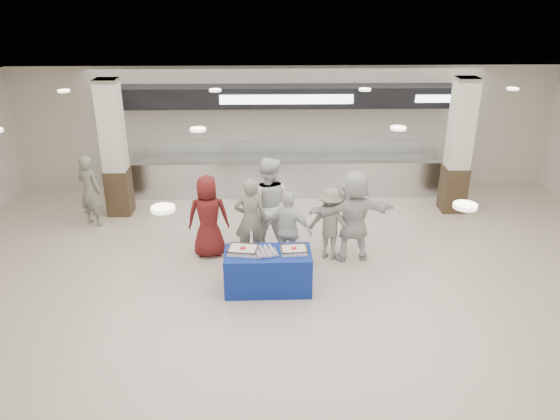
{
  "coord_description": "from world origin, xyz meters",
  "views": [
    {
      "loc": [
        -0.46,
        -7.95,
        5.29
      ],
      "look_at": [
        -0.24,
        1.6,
        1.16
      ],
      "focal_mm": 35.0,
      "sensor_mm": 36.0,
      "label": 1
    }
  ],
  "objects_px": {
    "chef_tall": "(268,205)",
    "soldier_a": "(250,220)",
    "display_table": "(268,271)",
    "sheet_cake_left": "(243,250)",
    "sheet_cake_right": "(294,250)",
    "chef_short": "(289,230)",
    "soldier_bg": "(90,190)",
    "cupcake_tray": "(265,252)",
    "soldier_b": "(331,223)",
    "civilian_maroon": "(208,217)",
    "civilian_white": "(354,216)"
  },
  "relations": [
    {
      "from": "soldier_bg",
      "to": "civilian_maroon",
      "type": "bearing_deg",
      "value": 178.13
    },
    {
      "from": "cupcake_tray",
      "to": "civilian_maroon",
      "type": "distance_m",
      "value": 1.81
    },
    {
      "from": "cupcake_tray",
      "to": "soldier_b",
      "type": "relative_size",
      "value": 0.34
    },
    {
      "from": "sheet_cake_right",
      "to": "chef_tall",
      "type": "distance_m",
      "value": 1.68
    },
    {
      "from": "display_table",
      "to": "chef_short",
      "type": "xyz_separation_m",
      "value": [
        0.42,
        0.83,
        0.41
      ]
    },
    {
      "from": "chef_tall",
      "to": "civilian_white",
      "type": "relative_size",
      "value": 1.07
    },
    {
      "from": "soldier_a",
      "to": "soldier_b",
      "type": "relative_size",
      "value": 1.16
    },
    {
      "from": "civilian_maroon",
      "to": "civilian_white",
      "type": "xyz_separation_m",
      "value": [
        2.88,
        -0.23,
        0.09
      ]
    },
    {
      "from": "sheet_cake_left",
      "to": "display_table",
      "type": "bearing_deg",
      "value": -1.89
    },
    {
      "from": "display_table",
      "to": "sheet_cake_left",
      "type": "height_order",
      "value": "sheet_cake_left"
    },
    {
      "from": "display_table",
      "to": "sheet_cake_left",
      "type": "distance_m",
      "value": 0.61
    },
    {
      "from": "soldier_b",
      "to": "civilian_maroon",
      "type": "bearing_deg",
      "value": 17.74
    },
    {
      "from": "chef_short",
      "to": "soldier_bg",
      "type": "bearing_deg",
      "value": -0.58
    },
    {
      "from": "soldier_a",
      "to": "soldier_bg",
      "type": "relative_size",
      "value": 1.05
    },
    {
      "from": "cupcake_tray",
      "to": "soldier_b",
      "type": "distance_m",
      "value": 1.8
    },
    {
      "from": "display_table",
      "to": "soldier_bg",
      "type": "relative_size",
      "value": 0.93
    },
    {
      "from": "soldier_b",
      "to": "soldier_a",
      "type": "bearing_deg",
      "value": 23.69
    },
    {
      "from": "sheet_cake_right",
      "to": "soldier_a",
      "type": "height_order",
      "value": "soldier_a"
    },
    {
      "from": "soldier_b",
      "to": "soldier_bg",
      "type": "xyz_separation_m",
      "value": [
        -5.25,
        1.72,
        0.08
      ]
    },
    {
      "from": "cupcake_tray",
      "to": "civilian_maroon",
      "type": "relative_size",
      "value": 0.3
    },
    {
      "from": "display_table",
      "to": "civilian_maroon",
      "type": "height_order",
      "value": "civilian_maroon"
    },
    {
      "from": "chef_tall",
      "to": "chef_short",
      "type": "bearing_deg",
      "value": 128.35
    },
    {
      "from": "sheet_cake_left",
      "to": "chef_short",
      "type": "height_order",
      "value": "chef_short"
    },
    {
      "from": "soldier_bg",
      "to": "chef_short",
      "type": "bearing_deg",
      "value": -178.33
    },
    {
      "from": "soldier_a",
      "to": "soldier_b",
      "type": "distance_m",
      "value": 1.6
    },
    {
      "from": "soldier_bg",
      "to": "soldier_b",
      "type": "bearing_deg",
      "value": -171.11
    },
    {
      "from": "soldier_a",
      "to": "soldier_b",
      "type": "height_order",
      "value": "soldier_a"
    },
    {
      "from": "display_table",
      "to": "civilian_white",
      "type": "distance_m",
      "value": 2.12
    },
    {
      "from": "sheet_cake_right",
      "to": "soldier_b",
      "type": "distance_m",
      "value": 1.44
    },
    {
      "from": "sheet_cake_right",
      "to": "display_table",
      "type": "bearing_deg",
      "value": 179.95
    },
    {
      "from": "display_table",
      "to": "soldier_b",
      "type": "bearing_deg",
      "value": 42.97
    },
    {
      "from": "sheet_cake_left",
      "to": "civilian_white",
      "type": "bearing_deg",
      "value": 27.87
    },
    {
      "from": "sheet_cake_right",
      "to": "chef_tall",
      "type": "relative_size",
      "value": 0.24
    },
    {
      "from": "chef_short",
      "to": "sheet_cake_left",
      "type": "bearing_deg",
      "value": 68.45
    },
    {
      "from": "civilian_maroon",
      "to": "soldier_a",
      "type": "xyz_separation_m",
      "value": [
        0.85,
        -0.23,
        0.02
      ]
    },
    {
      "from": "chef_short",
      "to": "soldier_bg",
      "type": "xyz_separation_m",
      "value": [
        -4.41,
        2.09,
        0.04
      ]
    },
    {
      "from": "chef_tall",
      "to": "cupcake_tray",
      "type": "bearing_deg",
      "value": 98.53
    },
    {
      "from": "soldier_a",
      "to": "chef_tall",
      "type": "bearing_deg",
      "value": -129.88
    },
    {
      "from": "chef_tall",
      "to": "soldier_a",
      "type": "bearing_deg",
      "value": 63.19
    },
    {
      "from": "display_table",
      "to": "sheet_cake_left",
      "type": "xyz_separation_m",
      "value": [
        -0.44,
        0.01,
        0.43
      ]
    },
    {
      "from": "soldier_b",
      "to": "civilian_white",
      "type": "distance_m",
      "value": 0.48
    },
    {
      "from": "sheet_cake_left",
      "to": "soldier_b",
      "type": "relative_size",
      "value": 0.38
    },
    {
      "from": "sheet_cake_left",
      "to": "chef_tall",
      "type": "relative_size",
      "value": 0.28
    },
    {
      "from": "display_table",
      "to": "soldier_a",
      "type": "relative_size",
      "value": 0.89
    },
    {
      "from": "cupcake_tray",
      "to": "soldier_a",
      "type": "height_order",
      "value": "soldier_a"
    },
    {
      "from": "sheet_cake_left",
      "to": "chef_short",
      "type": "xyz_separation_m",
      "value": [
        0.86,
        0.82,
        -0.02
      ]
    },
    {
      "from": "cupcake_tray",
      "to": "chef_short",
      "type": "xyz_separation_m",
      "value": [
        0.47,
        0.87,
        0.0
      ]
    },
    {
      "from": "display_table",
      "to": "chef_tall",
      "type": "bearing_deg",
      "value": 88.82
    },
    {
      "from": "chef_short",
      "to": "soldier_bg",
      "type": "height_order",
      "value": "soldier_bg"
    },
    {
      "from": "display_table",
      "to": "cupcake_tray",
      "type": "xyz_separation_m",
      "value": [
        -0.05,
        -0.04,
        0.41
      ]
    }
  ]
}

